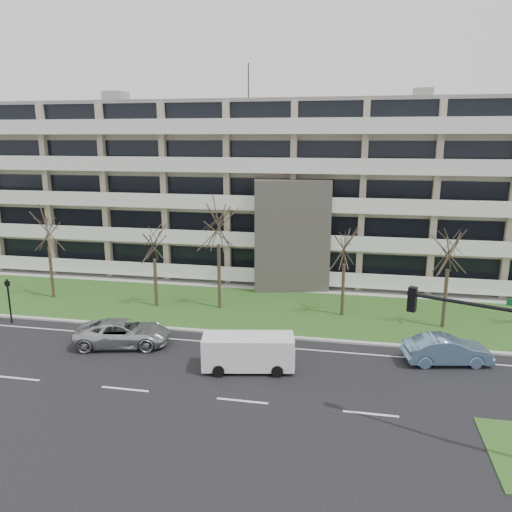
% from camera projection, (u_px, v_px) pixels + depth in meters
% --- Properties ---
extents(ground, '(160.00, 160.00, 0.00)m').
position_uv_depth(ground, '(242.00, 401.00, 23.79)').
color(ground, black).
rests_on(ground, ground).
extents(grass_verge, '(90.00, 10.00, 0.06)m').
position_uv_depth(grass_verge, '(281.00, 310.00, 36.19)').
color(grass_verge, '#32521B').
rests_on(grass_verge, ground).
extents(curb, '(90.00, 0.35, 0.12)m').
position_uv_depth(curb, '(270.00, 336.00, 31.41)').
color(curb, '#B2B2AD').
rests_on(curb, ground).
extents(sidewalk, '(90.00, 2.00, 0.08)m').
position_uv_depth(sidewalk, '(291.00, 288.00, 41.44)').
color(sidewalk, '#B2B2AD').
rests_on(sidewalk, ground).
extents(lane_edge_line, '(90.00, 0.12, 0.01)m').
position_uv_depth(lane_edge_line, '(266.00, 346.00, 29.99)').
color(lane_edge_line, white).
rests_on(lane_edge_line, ground).
extents(apartment_building, '(60.50, 15.10, 18.75)m').
position_uv_depth(apartment_building, '(301.00, 189.00, 46.19)').
color(apartment_building, tan).
rests_on(apartment_building, ground).
extents(silver_pickup, '(6.03, 3.73, 1.56)m').
position_uv_depth(silver_pickup, '(123.00, 333.00, 30.01)').
color(silver_pickup, '#AEB1B5').
rests_on(silver_pickup, ground).
extents(blue_sedan, '(4.96, 2.57, 1.56)m').
position_uv_depth(blue_sedan, '(447.00, 350.00, 27.60)').
color(blue_sedan, '#6D91BD').
rests_on(blue_sedan, ground).
extents(white_van, '(5.16, 2.68, 1.90)m').
position_uv_depth(white_van, '(249.00, 350.00, 26.80)').
color(white_van, white).
rests_on(white_van, ground).
extents(traffic_signal, '(5.20, 2.26, 6.41)m').
position_uv_depth(traffic_signal, '(497.00, 354.00, 19.16)').
color(traffic_signal, black).
rests_on(traffic_signal, ground).
extents(pedestrian_signal, '(0.35, 0.31, 3.08)m').
position_uv_depth(pedestrian_signal, '(9.00, 295.00, 33.36)').
color(pedestrian_signal, black).
rests_on(pedestrian_signal, ground).
extents(tree_1, '(3.63, 3.63, 7.25)m').
position_uv_depth(tree_1, '(47.00, 227.00, 37.77)').
color(tree_1, '#382B21').
rests_on(tree_1, ground).
extents(tree_2, '(3.25, 3.25, 6.49)m').
position_uv_depth(tree_2, '(154.00, 240.00, 35.92)').
color(tree_2, '#382B21').
rests_on(tree_2, ground).
extents(tree_3, '(4.30, 4.30, 8.60)m').
position_uv_depth(tree_3, '(218.00, 218.00, 35.14)').
color(tree_3, '#382B21').
rests_on(tree_3, ground).
extents(tree_4, '(3.35, 3.35, 6.70)m').
position_uv_depth(tree_4, '(345.00, 243.00, 33.98)').
color(tree_4, '#382B21').
rests_on(tree_4, ground).
extents(tree_5, '(3.54, 3.54, 7.08)m').
position_uv_depth(tree_5, '(450.00, 246.00, 31.66)').
color(tree_5, '#382B21').
rests_on(tree_5, ground).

